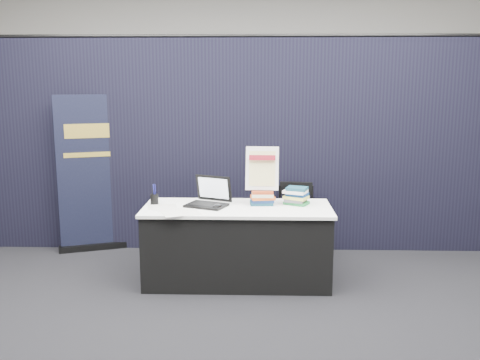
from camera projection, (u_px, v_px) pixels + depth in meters
The scene contains 15 objects.
floor at pixel (235, 304), 4.71m from camera, with size 8.00×8.00×0.00m, color black.
wall_back at pixel (245, 93), 8.32m from camera, with size 8.00×0.02×3.50m, color beige.
drape_partition at pixel (240, 147), 6.06m from camera, with size 6.00×0.08×2.40m, color black.
display_table at pixel (237, 244), 5.19m from camera, with size 1.80×0.75×0.75m.
laptop at pixel (207, 199), 5.17m from camera, with size 0.44×0.42×0.28m.
mouse at pixel (217, 206), 5.04m from camera, with size 0.08×0.13×0.04m, color black.
brochure_left at pixel (162, 207), 5.11m from camera, with size 0.27×0.19×0.00m, color silver.
brochure_mid at pixel (167, 209), 5.01m from camera, with size 0.29×0.21×0.00m, color silver.
brochure_right at pixel (181, 213), 4.87m from camera, with size 0.33×0.23×0.00m, color white.
pen_cup at pixel (154, 199), 5.21m from camera, with size 0.08×0.08×0.10m, color black.
book_stack_tall at pixel (262, 198), 5.19m from camera, with size 0.22×0.17×0.14m.
book_stack_short at pixel (296, 196), 5.20m from camera, with size 0.25×0.22×0.17m.
info_sign at pixel (262, 169), 5.17m from camera, with size 0.32×0.16×0.43m.
pullup_banner at pixel (90, 183), 6.09m from camera, with size 0.75×0.35×1.79m.
stacking_chair at pixel (297, 218), 5.84m from camera, with size 0.42×0.42×0.83m.
Camera 1 is at (0.17, -4.43, 1.95)m, focal length 40.00 mm.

